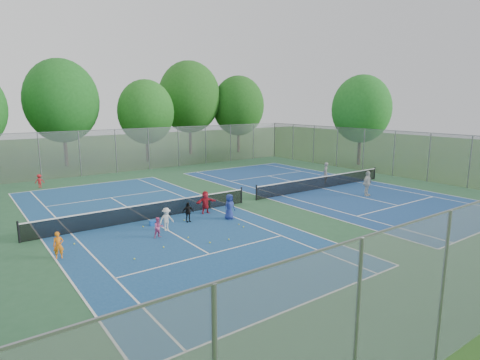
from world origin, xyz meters
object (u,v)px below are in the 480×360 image
Objects in this scene: net_left at (149,212)px; instructor at (325,173)px; net_right at (323,183)px; ball_hopper at (207,203)px; ball_crate at (153,223)px.

net_left is 7.62× the size of instructor.
ball_hopper is at bearing 178.53° from net_right.
ball_hopper is 0.36× the size of instructor.
net_right is 39.97× the size of ball_crate.
instructor reaches higher than ball_crate.
net_right is at bearing 4.44° from ball_crate.
net_left reaches higher than ball_hopper.
ball_crate is at bearing -102.59° from net_left.
net_left is at bearing -34.84° from instructor.
ball_crate is 4.39m from ball_hopper.
ball_hopper is (-10.07, 0.26, -0.15)m from net_right.
net_right is at bearing 0.00° from net_left.
instructor is at bearing 8.52° from ball_crate.
net_left is at bearing 180.00° from net_right.
net_left and net_right have the same top height.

